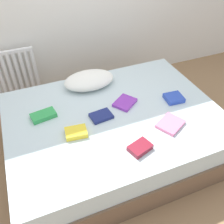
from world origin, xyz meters
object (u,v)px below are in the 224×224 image
at_px(textbook_maroon, 140,148).
at_px(textbook_purple, 125,103).
at_px(textbook_green, 43,115).
at_px(textbook_pink, 170,124).
at_px(radiator, 15,73).
at_px(textbook_navy, 101,116).
at_px(pillow, 89,80).
at_px(bed, 114,133).
at_px(textbook_blue, 174,98).
at_px(textbook_yellow, 76,132).

bearing_deg(textbook_maroon, textbook_purple, 59.54).
relative_size(textbook_green, textbook_pink, 0.96).
xyz_separation_m(radiator, textbook_maroon, (0.81, -1.68, 0.09)).
bearing_deg(textbook_green, textbook_navy, -31.35).
relative_size(pillow, textbook_green, 2.42).
xyz_separation_m(pillow, textbook_maroon, (0.09, -1.00, -0.05)).
relative_size(bed, pillow, 3.77).
height_order(radiator, textbook_blue, radiator).
xyz_separation_m(bed, textbook_navy, (-0.13, -0.00, 0.27)).
bearing_deg(textbook_pink, textbook_purple, 92.14).
relative_size(pillow, textbook_blue, 3.12).
xyz_separation_m(textbook_yellow, textbook_green, (-0.21, 0.32, -0.00)).
height_order(textbook_purple, textbook_blue, textbook_blue).
relative_size(textbook_yellow, textbook_pink, 0.79).
relative_size(bed, radiator, 3.38).
relative_size(textbook_maroon, textbook_blue, 1.06).
distance_m(textbook_purple, textbook_green, 0.77).
bearing_deg(textbook_maroon, textbook_pink, 3.84).
xyz_separation_m(textbook_purple, textbook_navy, (-0.28, -0.10, -0.00)).
height_order(textbook_yellow, textbook_green, textbook_yellow).
bearing_deg(textbook_blue, bed, -178.07).
bearing_deg(textbook_navy, textbook_purple, 13.39).
xyz_separation_m(textbook_green, textbook_maroon, (0.64, -0.67, 0.00)).
xyz_separation_m(bed, pillow, (-0.07, 0.52, 0.32)).
distance_m(bed, textbook_blue, 0.69).
relative_size(textbook_yellow, textbook_navy, 0.93).
bearing_deg(textbook_yellow, textbook_pink, -7.57).
xyz_separation_m(pillow, textbook_purple, (0.22, -0.42, -0.06)).
distance_m(bed, pillow, 0.62).
distance_m(bed, textbook_green, 0.70).
bearing_deg(textbook_green, textbook_pink, -36.32).
distance_m(textbook_green, textbook_navy, 0.53).
bearing_deg(textbook_pink, textbook_navy, 120.25).
height_order(textbook_green, textbook_pink, textbook_green).
xyz_separation_m(pillow, textbook_pink, (0.47, -0.85, -0.06)).
bearing_deg(textbook_yellow, textbook_blue, 11.97).
relative_size(radiator, pillow, 1.11).
xyz_separation_m(textbook_blue, textbook_pink, (-0.23, -0.30, -0.01)).
xyz_separation_m(textbook_pink, textbook_navy, (-0.53, 0.32, -0.00)).
bearing_deg(textbook_maroon, textbook_yellow, 122.46).
bearing_deg(radiator, textbook_maroon, -64.25).
height_order(bed, radiator, radiator).
distance_m(textbook_maroon, textbook_pink, 0.40).
relative_size(radiator, textbook_yellow, 3.29).
relative_size(radiator, textbook_maroon, 3.29).
bearing_deg(textbook_navy, bed, -4.39).
relative_size(pillow, textbook_purple, 2.53).
bearing_deg(pillow, textbook_green, -149.50).
bearing_deg(textbook_blue, textbook_yellow, -170.01).
xyz_separation_m(textbook_green, textbook_pink, (1.01, -0.53, -0.01)).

